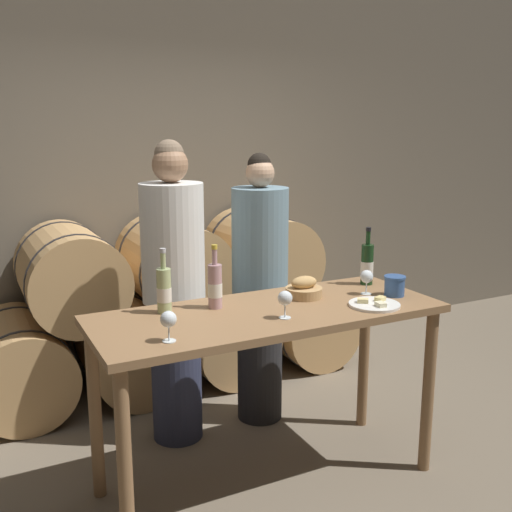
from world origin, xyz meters
The scene contains 15 objects.
ground_plane centered at (0.00, 0.00, 0.00)m, with size 10.00×10.00×0.00m, color #726654.
stone_wall_back centered at (0.00, 2.01, 1.60)m, with size 10.00×0.12×3.20m.
barrel_stack centered at (0.00, 1.46, 0.56)m, with size 2.79×0.86×1.22m.
tasting_table centered at (0.00, 0.00, 0.82)m, with size 1.78×0.69×0.96m.
person_left centered at (-0.26, 0.67, 0.91)m, with size 0.36×0.36×1.79m.
person_right centered at (0.30, 0.67, 0.86)m, with size 0.35×0.35×1.70m.
wine_bottle_red centered at (0.74, 0.18, 1.08)m, with size 0.07×0.07×0.34m.
wine_bottle_white centered at (-0.48, 0.19, 1.07)m, with size 0.07×0.07×0.32m.
wine_bottle_rose centered at (-0.22, 0.15, 1.07)m, with size 0.07×0.07×0.33m.
blue_crock centered at (0.73, -0.08, 1.02)m, with size 0.12×0.12×0.11m.
bread_basket centered at (0.28, 0.12, 1.00)m, with size 0.20×0.20×0.12m.
cheese_plate centered at (0.52, -0.19, 0.97)m, with size 0.26×0.26×0.04m.
wine_glass_far_left centered at (-0.59, -0.20, 1.05)m, with size 0.07×0.07×0.14m.
wine_glass_left centered at (0.01, -0.15, 1.05)m, with size 0.07×0.07×0.14m.
wine_glass_center centered at (0.61, 0.01, 1.05)m, with size 0.07×0.07×0.14m.
Camera 1 is at (-1.36, -2.54, 1.86)m, focal length 42.00 mm.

